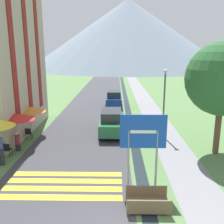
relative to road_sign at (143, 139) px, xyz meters
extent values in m
plane|color=#517542|center=(-1.10, 16.24, -2.36)|extent=(160.00, 160.00, 0.00)
cube|color=#38383D|center=(-3.60, 26.24, -2.36)|extent=(6.40, 60.00, 0.01)
cube|color=slate|center=(2.50, 26.24, -2.36)|extent=(2.20, 60.00, 0.01)
cube|color=black|center=(0.10, 26.24, -2.36)|extent=(0.60, 60.00, 0.00)
cube|color=yellow|center=(-3.60, -0.79, -2.35)|extent=(5.44, 0.44, 0.01)
cube|color=yellow|center=(-3.60, -0.09, -2.35)|extent=(5.44, 0.44, 0.01)
cube|color=yellow|center=(-3.60, 0.61, -2.35)|extent=(5.44, 0.44, 0.01)
cube|color=yellow|center=(-3.60, 1.31, -2.35)|extent=(5.44, 0.44, 0.01)
cone|color=slate|center=(3.18, 87.93, 10.17)|extent=(73.83, 73.83, 25.06)
cube|color=maroon|center=(-7.63, 5.67, 3.51)|extent=(0.06, 0.70, 8.80)
cube|color=maroon|center=(-7.63, 8.24, 3.51)|extent=(0.06, 0.70, 8.80)
cube|color=maroon|center=(-7.63, 10.80, 3.51)|extent=(0.06, 0.70, 8.80)
cylinder|color=gray|center=(-0.62, 0.02, -0.98)|extent=(0.10, 0.10, 2.76)
cylinder|color=gray|center=(0.62, 0.02, -0.98)|extent=(0.10, 0.10, 2.76)
cube|color=#1947B7|center=(0.00, 0.00, 0.35)|extent=(2.01, 0.05, 1.49)
cube|color=white|center=(0.00, -0.03, 0.35)|extent=(1.11, 0.02, 0.14)
cube|color=brown|center=(0.10, -1.42, -2.22)|extent=(1.70, 1.10, 0.12)
cube|color=brown|center=(0.10, -1.93, -1.94)|extent=(1.70, 0.08, 0.45)
cube|color=brown|center=(0.10, -0.91, -1.94)|extent=(1.70, 0.08, 0.45)
cube|color=brown|center=(-0.67, -1.42, -2.32)|extent=(0.16, 0.99, 0.08)
cube|color=brown|center=(0.87, -1.42, -2.32)|extent=(0.16, 0.99, 0.08)
cube|color=#28663D|center=(-1.50, 7.98, -1.64)|extent=(1.73, 4.46, 0.84)
cube|color=#23282D|center=(-1.50, 7.76, -0.88)|extent=(1.47, 2.46, 0.68)
cylinder|color=black|center=(-2.33, 9.37, -2.06)|extent=(0.18, 0.60, 0.60)
cylinder|color=black|center=(-0.68, 9.37, -2.06)|extent=(0.18, 0.60, 0.60)
cylinder|color=black|center=(-2.33, 6.60, -2.06)|extent=(0.18, 0.60, 0.60)
cylinder|color=black|center=(-0.68, 6.60, -2.06)|extent=(0.18, 0.60, 0.60)
cube|color=navy|center=(-1.40, 17.44, -1.64)|extent=(1.70, 4.13, 0.84)
cube|color=#23282D|center=(-1.40, 17.24, -0.88)|extent=(1.45, 2.27, 0.68)
cylinder|color=black|center=(-2.22, 18.72, -2.06)|extent=(0.18, 0.60, 0.60)
cylinder|color=black|center=(-0.59, 18.72, -2.06)|extent=(0.18, 0.60, 0.60)
cylinder|color=black|center=(-2.22, 16.16, -2.06)|extent=(0.18, 0.60, 0.60)
cylinder|color=black|center=(-0.59, 16.16, -2.06)|extent=(0.18, 0.60, 0.60)
cube|color=black|center=(-7.32, 6.45, -1.91)|extent=(0.40, 0.40, 0.04)
cube|color=black|center=(-7.32, 6.27, -1.71)|extent=(0.40, 0.04, 0.40)
cylinder|color=black|center=(-7.49, 6.62, -2.14)|extent=(0.03, 0.03, 0.45)
cylinder|color=black|center=(-7.15, 6.62, -2.14)|extent=(0.03, 0.03, 0.45)
cylinder|color=black|center=(-7.49, 6.28, -2.14)|extent=(0.03, 0.03, 0.45)
cylinder|color=black|center=(-7.15, 6.28, -2.14)|extent=(0.03, 0.03, 0.45)
cylinder|color=black|center=(-7.92, 3.59, -2.14)|extent=(0.03, 0.03, 0.45)
cylinder|color=black|center=(-7.92, 3.25, -2.14)|extent=(0.03, 0.03, 0.45)
cube|color=black|center=(-7.55, 3.44, -1.91)|extent=(0.40, 0.40, 0.04)
cube|color=black|center=(-7.55, 3.26, -1.71)|extent=(0.40, 0.04, 0.40)
cylinder|color=black|center=(-7.72, 3.61, -2.14)|extent=(0.03, 0.03, 0.45)
cylinder|color=black|center=(-7.38, 3.61, -2.14)|extent=(0.03, 0.03, 0.45)
cylinder|color=black|center=(-7.72, 3.27, -2.14)|extent=(0.03, 0.03, 0.45)
cylinder|color=black|center=(-7.38, 3.27, -2.14)|extent=(0.03, 0.03, 0.45)
cube|color=black|center=(-7.97, 4.88, -1.91)|extent=(0.40, 0.40, 0.04)
cube|color=black|center=(-7.97, 4.70, -1.71)|extent=(0.40, 0.04, 0.40)
cylinder|color=black|center=(-8.14, 5.05, -2.14)|extent=(0.03, 0.03, 0.45)
cylinder|color=black|center=(-7.80, 5.05, -2.14)|extent=(0.03, 0.03, 0.45)
cylinder|color=black|center=(-8.14, 4.71, -2.14)|extent=(0.03, 0.03, 0.45)
cylinder|color=black|center=(-7.80, 4.71, -2.14)|extent=(0.03, 0.03, 0.45)
cylinder|color=#B7B2A8|center=(-7.48, 4.95, -1.28)|extent=(0.06, 0.06, 2.16)
cone|color=red|center=(-7.48, 4.95, -0.30)|extent=(2.28, 2.28, 0.38)
cylinder|color=#B7B2A8|center=(-7.45, 7.46, -1.34)|extent=(0.06, 0.06, 2.05)
cone|color=orange|center=(-7.45, 7.46, -0.41)|extent=(2.22, 2.22, 0.35)
cylinder|color=#282833|center=(-7.50, 2.29, -1.87)|extent=(0.14, 0.14, 0.97)
cylinder|color=#282833|center=(-7.32, 2.29, -1.87)|extent=(0.14, 0.14, 0.97)
cylinder|color=navy|center=(-7.41, 2.29, -1.09)|extent=(0.32, 0.32, 0.60)
cylinder|color=#282833|center=(-7.37, 4.30, -2.13)|extent=(0.14, 0.14, 0.46)
cylinder|color=#282833|center=(-7.19, 4.30, -2.13)|extent=(0.14, 0.14, 0.46)
cylinder|color=maroon|center=(-7.28, 4.30, -1.60)|extent=(0.32, 0.32, 0.60)
sphere|color=tan|center=(-7.28, 4.30, -1.21)|extent=(0.22, 0.22, 0.22)
cylinder|color=#282833|center=(-8.17, 5.69, -2.13)|extent=(0.14, 0.14, 0.46)
cylinder|color=#282833|center=(-7.99, 5.69, -2.13)|extent=(0.14, 0.14, 0.46)
cylinder|color=gray|center=(-8.08, 5.69, -1.63)|extent=(0.32, 0.32, 0.55)
sphere|color=beige|center=(-8.08, 5.69, -1.25)|extent=(0.22, 0.22, 0.22)
cylinder|color=#515156|center=(2.25, 7.26, -0.05)|extent=(0.12, 0.12, 4.61)
sphere|color=silver|center=(2.25, 7.26, 2.37)|extent=(0.28, 0.28, 0.28)
cylinder|color=brown|center=(4.94, 4.22, -1.00)|extent=(0.36, 0.36, 2.72)
sphere|color=#285B2D|center=(4.94, 4.22, 2.17)|extent=(4.27, 4.27, 4.27)
camera|label=1|loc=(-1.17, -10.20, 3.67)|focal=40.00mm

